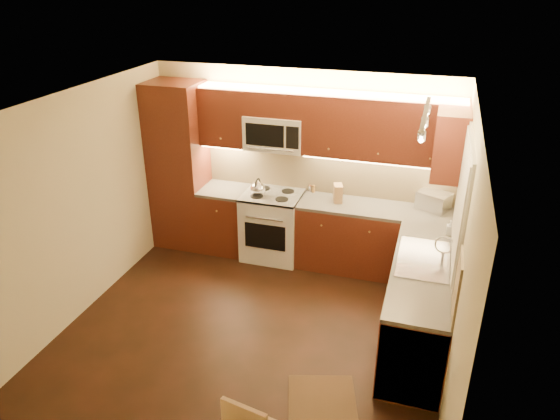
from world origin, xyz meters
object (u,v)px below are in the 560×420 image
(stove, at_px, (273,225))
(knife_block, at_px, (338,193))
(sink, at_px, (425,253))
(kettle, at_px, (258,187))
(soap_bottle, at_px, (450,228))
(toaster_oven, at_px, (434,201))
(microwave, at_px, (275,132))

(stove, relative_size, knife_block, 3.99)
(stove, distance_m, sink, 2.35)
(kettle, relative_size, soap_bottle, 1.35)
(toaster_oven, relative_size, soap_bottle, 2.18)
(sink, relative_size, knife_block, 3.73)
(microwave, xyz_separation_m, soap_bottle, (2.24, -0.60, -0.74))
(microwave, height_order, toaster_oven, microwave)
(stove, xyz_separation_m, microwave, (0.00, 0.14, 1.26))
(knife_block, bearing_deg, soap_bottle, -38.07)
(toaster_oven, bearing_deg, soap_bottle, -47.44)
(stove, bearing_deg, microwave, 90.00)
(knife_block, height_order, soap_bottle, knife_block)
(microwave, relative_size, knife_block, 3.30)
(kettle, height_order, soap_bottle, kettle)
(soap_bottle, bearing_deg, toaster_oven, 104.93)
(sink, bearing_deg, stove, 150.64)
(sink, relative_size, kettle, 3.77)
(stove, relative_size, soap_bottle, 5.43)
(knife_block, bearing_deg, toaster_oven, -11.22)
(microwave, relative_size, sink, 0.88)
(stove, xyz_separation_m, knife_block, (0.86, 0.06, 0.56))
(toaster_oven, distance_m, knife_block, 1.18)
(kettle, distance_m, soap_bottle, 2.45)
(kettle, xyz_separation_m, toaster_oven, (2.21, 0.27, -0.02))
(toaster_oven, xyz_separation_m, soap_bottle, (0.21, -0.65, -0.03))
(stove, distance_m, kettle, 0.61)
(toaster_oven, bearing_deg, microwave, -153.72)
(stove, distance_m, soap_bottle, 2.35)
(toaster_oven, xyz_separation_m, knife_block, (-1.18, -0.12, 0.00))
(microwave, relative_size, kettle, 3.33)
(microwave, distance_m, kettle, 0.74)
(knife_block, bearing_deg, stove, 166.83)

